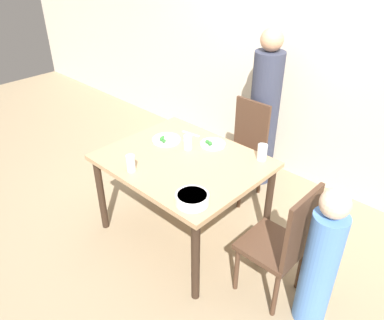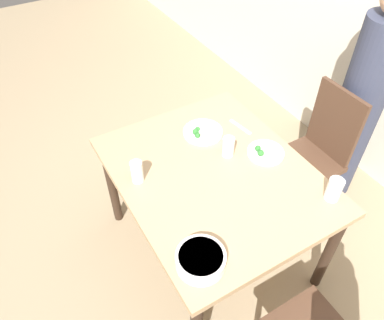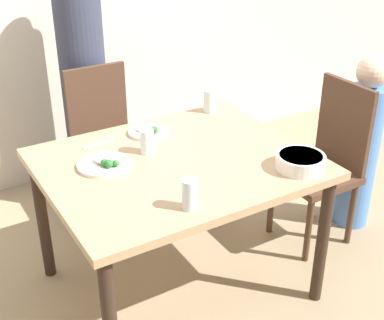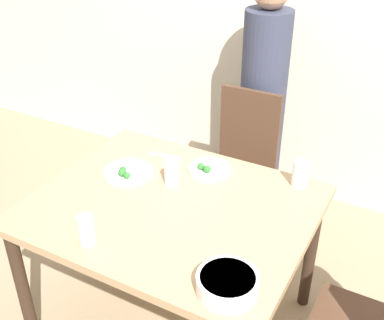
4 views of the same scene
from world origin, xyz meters
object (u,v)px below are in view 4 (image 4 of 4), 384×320
person_adult (262,110)px  bowl_curry (227,283)px  glass_water_tall (86,230)px  chair_adult_spot (240,165)px  plate_rice_adult (129,171)px

person_adult → bowl_curry: (0.46, -1.52, 0.04)m
bowl_curry → glass_water_tall: bearing=-177.1°
person_adult → chair_adult_spot: bearing=-90.0°
bowl_curry → plate_rice_adult: bowl_curry is taller
chair_adult_spot → bowl_curry: size_ratio=4.24×
person_adult → bowl_curry: size_ratio=7.04×
chair_adult_spot → bowl_curry: 1.33m
person_adult → glass_water_tall: size_ratio=12.06×
plate_rice_adult → chair_adult_spot: bearing=68.0°
bowl_curry → plate_rice_adult: (-0.76, 0.48, -0.02)m
person_adult → glass_water_tall: (-0.14, -1.55, 0.07)m
chair_adult_spot → person_adult: bearing=90.0°
chair_adult_spot → plate_rice_adult: bearing=-112.0°
glass_water_tall → person_adult: bearing=84.8°
bowl_curry → plate_rice_adult: 0.90m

